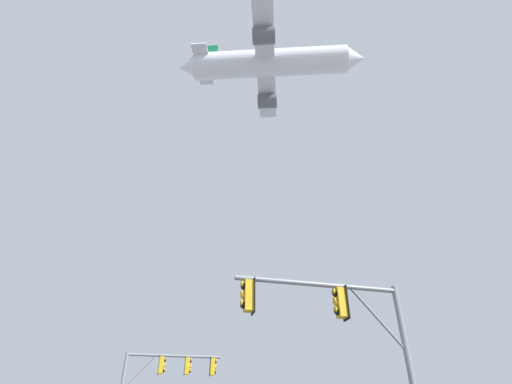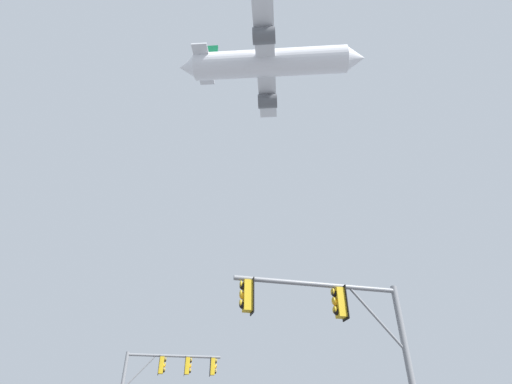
{
  "view_description": "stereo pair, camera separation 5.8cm",
  "coord_description": "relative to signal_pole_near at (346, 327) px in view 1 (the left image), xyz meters",
  "views": [
    {
      "loc": [
        0.69,
        -4.21,
        1.51
      ],
      "look_at": [
        1.73,
        17.76,
        15.46
      ],
      "focal_mm": 27.18,
      "sensor_mm": 36.0,
      "label": 1
    },
    {
      "loc": [
        0.75,
        -4.21,
        1.51
      ],
      "look_at": [
        1.73,
        17.76,
        15.46
      ],
      "focal_mm": 27.18,
      "sensor_mm": 36.0,
      "label": 2
    }
  ],
  "objects": [
    {
      "name": "airplane",
      "position": [
        0.47,
        24.81,
        42.27
      ],
      "size": [
        26.68,
        20.61,
        7.26
      ],
      "color": "white"
    },
    {
      "name": "signal_pole_far",
      "position": [
        -7.4,
        12.75,
        0.13
      ],
      "size": [
        5.45,
        1.0,
        5.71
      ],
      "color": "slate",
      "rests_on": "ground"
    },
    {
      "name": "signal_pole_near",
      "position": [
        0.0,
        0.0,
        0.0
      ],
      "size": [
        5.34,
        1.24,
        5.7
      ],
      "color": "slate",
      "rests_on": "ground"
    }
  ]
}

